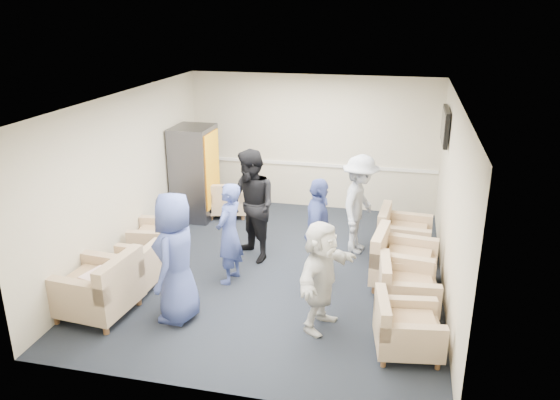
% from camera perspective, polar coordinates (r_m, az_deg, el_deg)
% --- Properties ---
extents(floor, '(6.00, 6.00, 0.00)m').
position_cam_1_polar(floor, '(8.72, -0.14, -7.23)').
color(floor, black).
rests_on(floor, ground).
extents(ceiling, '(6.00, 6.00, 0.00)m').
position_cam_1_polar(ceiling, '(7.88, -0.16, 10.57)').
color(ceiling, white).
rests_on(ceiling, back_wall).
extents(back_wall, '(5.00, 0.02, 2.70)m').
position_cam_1_polar(back_wall, '(11.03, 3.41, 6.01)').
color(back_wall, beige).
rests_on(back_wall, floor).
extents(front_wall, '(5.00, 0.02, 2.70)m').
position_cam_1_polar(front_wall, '(5.55, -7.28, -8.38)').
color(front_wall, beige).
rests_on(front_wall, floor).
extents(left_wall, '(0.02, 6.00, 2.70)m').
position_cam_1_polar(left_wall, '(9.07, -15.72, 2.29)').
color(left_wall, beige).
rests_on(left_wall, floor).
extents(right_wall, '(0.02, 6.00, 2.70)m').
position_cam_1_polar(right_wall, '(8.04, 17.48, -0.11)').
color(right_wall, beige).
rests_on(right_wall, floor).
extents(chair_rail, '(4.98, 0.04, 0.06)m').
position_cam_1_polar(chair_rail, '(11.13, 3.35, 3.74)').
color(chair_rail, white).
rests_on(chair_rail, back_wall).
extents(tv, '(0.10, 1.00, 0.58)m').
position_cam_1_polar(tv, '(9.59, 16.86, 7.40)').
color(tv, black).
rests_on(tv, right_wall).
extents(armchair_left_near, '(1.02, 1.02, 0.75)m').
position_cam_1_polar(armchair_left_near, '(7.74, -18.25, -8.90)').
color(armchair_left_near, tan).
rests_on(armchair_left_near, floor).
extents(armchair_left_mid, '(0.78, 0.78, 0.60)m').
position_cam_1_polar(armchair_left_mid, '(8.27, -15.20, -7.23)').
color(armchair_left_mid, tan).
rests_on(armchair_left_mid, floor).
extents(armchair_left_far, '(0.88, 0.88, 0.62)m').
position_cam_1_polar(armchair_left_far, '(9.24, -12.34, -3.98)').
color(armchair_left_far, tan).
rests_on(armchair_left_far, floor).
extents(armchair_right_near, '(0.87, 0.87, 0.61)m').
position_cam_1_polar(armchair_right_near, '(6.83, 12.80, -13.08)').
color(armchair_right_near, tan).
rests_on(armchair_right_near, floor).
extents(armchair_right_midnear, '(0.84, 0.84, 0.62)m').
position_cam_1_polar(armchair_right_midnear, '(7.68, 12.84, -9.12)').
color(armchair_right_midnear, tan).
rests_on(armchair_right_midnear, floor).
extents(armchair_right_midfar, '(0.99, 0.99, 0.71)m').
position_cam_1_polar(armchair_right_midfar, '(8.30, 12.42, -6.47)').
color(armchair_right_midfar, tan).
rests_on(armchair_right_midfar, floor).
extents(armchair_right_far, '(0.90, 0.90, 0.67)m').
position_cam_1_polar(armchair_right_far, '(9.31, 12.54, -3.65)').
color(armchair_right_far, tan).
rests_on(armchair_right_far, floor).
extents(armchair_corner, '(0.92, 0.92, 0.61)m').
position_cam_1_polar(armchair_corner, '(10.83, -5.50, -0.08)').
color(armchair_corner, tan).
rests_on(armchair_corner, floor).
extents(vending_machine, '(0.73, 0.86, 1.81)m').
position_cam_1_polar(vending_machine, '(10.65, -8.88, 2.82)').
color(vending_machine, '#4A4A51').
rests_on(vending_machine, floor).
extents(backpack, '(0.34, 0.30, 0.49)m').
position_cam_1_polar(backpack, '(8.73, -12.21, -5.84)').
color(backpack, black).
rests_on(backpack, floor).
extents(pillow, '(0.40, 0.47, 0.12)m').
position_cam_1_polar(pillow, '(7.67, -18.48, -7.67)').
color(pillow, white).
rests_on(pillow, armchair_left_near).
extents(person_front_left, '(0.57, 0.86, 1.75)m').
position_cam_1_polar(person_front_left, '(7.20, -10.83, -5.93)').
color(person_front_left, '#3D4D94').
rests_on(person_front_left, floor).
extents(person_mid_left, '(0.46, 0.62, 1.55)m').
position_cam_1_polar(person_mid_left, '(8.09, -5.33, -3.50)').
color(person_mid_left, '#3D4D94').
rests_on(person_mid_left, floor).
extents(person_back_left, '(1.13, 1.11, 1.83)m').
position_cam_1_polar(person_back_left, '(8.73, -3.00, -0.67)').
color(person_back_left, black).
rests_on(person_back_left, floor).
extents(person_back_right, '(0.81, 1.18, 1.68)m').
position_cam_1_polar(person_back_right, '(9.12, 8.31, -0.47)').
color(person_back_right, silver).
rests_on(person_back_right, floor).
extents(person_mid_right, '(0.45, 0.98, 1.64)m').
position_cam_1_polar(person_mid_right, '(7.99, 3.96, -3.40)').
color(person_mid_right, '#3D4D94').
rests_on(person_mid_right, floor).
extents(person_front_right, '(0.82, 1.42, 1.46)m').
position_cam_1_polar(person_front_right, '(6.95, 4.30, -7.92)').
color(person_front_right, silver).
rests_on(person_front_right, floor).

